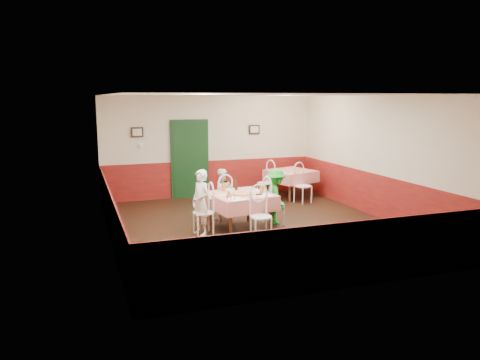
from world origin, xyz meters
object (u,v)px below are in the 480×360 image
object	(u,v)px
diner_far	(221,194)
diner_right	(276,196)
chair_second_a	(266,183)
glass_c	(224,187)
chair_near	(261,217)
chair_left	(203,213)
diner_left	(201,203)
glass_a	(229,194)
second_table	(291,184)
chair_second_b	(303,186)
pizza	(242,194)
chair_right	(274,204)
beer_bottle	(236,184)
glass_b	(262,190)
chair_far	(222,200)
main_table	(240,211)
wallet	(259,194)

from	to	relation	value
diner_far	diner_right	bearing A→B (deg)	145.50
chair_second_a	glass_c	size ratio (longest dim) A/B	5.75
chair_near	glass_c	bearing A→B (deg)	111.27
chair_left	diner_far	size ratio (longest dim) A/B	0.77
chair_left	diner_far	bearing A→B (deg)	144.98
diner_left	glass_a	bearing A→B (deg)	55.88
second_table	chair_second_b	world-z (taller)	chair_second_b
second_table	diner_right	distance (m)	2.84
chair_near	glass_a	xyz separation A→B (m)	(-0.48, 0.55, 0.37)
pizza	diner_far	size ratio (longest dim) A/B	0.38
chair_right	beer_bottle	size ratio (longest dim) A/B	3.66
chair_second_a	glass_b	distance (m)	2.98
chair_far	pizza	size ratio (longest dim) A/B	2.03
beer_bottle	diner_right	bearing A→B (deg)	-16.92
chair_left	glass_b	distance (m)	1.32
chair_second_b	glass_c	distance (m)	3.01
glass_b	beer_bottle	distance (m)	0.67
chair_right	pizza	world-z (taller)	chair_right
chair_right	chair_near	distance (m)	1.20
main_table	wallet	world-z (taller)	wallet
chair_far	diner_right	bearing A→B (deg)	134.39
chair_near	glass_b	bearing A→B (deg)	71.56
chair_left	wallet	size ratio (longest dim) A/B	8.18
second_table	diner_left	world-z (taller)	diner_left
chair_far	glass_a	distance (m)	1.20
glass_b	diner_left	world-z (taller)	diner_left
glass_b	chair_far	bearing A→B (deg)	119.92
chair_right	glass_c	world-z (taller)	glass_c
main_table	glass_b	xyz separation A→B (m)	(0.43, -0.15, 0.46)
diner_left	diner_far	size ratio (longest dim) A/B	1.14
chair_far	main_table	bearing A→B (deg)	87.75
glass_a	chair_second_b	bearing A→B (deg)	37.34
main_table	wallet	xyz separation A→B (m)	(0.32, -0.26, 0.40)
diner_left	chair_second_b	bearing A→B (deg)	100.79
diner_far	diner_right	xyz separation A→B (m)	(1.04, -0.74, 0.03)
pizza	chair_right	bearing A→B (deg)	14.78
chair_far	pizza	xyz separation A→B (m)	(0.17, -0.91, 0.32)
beer_bottle	chair_second_a	bearing A→B (deg)	53.46
pizza	diner_left	distance (m)	0.92
chair_second_b	wallet	world-z (taller)	chair_second_b
diner_far	main_table	bearing A→B (deg)	100.50
second_table	chair_second_b	size ratio (longest dim) A/B	1.24
diner_right	chair_near	bearing A→B (deg)	146.40
pizza	beer_bottle	world-z (taller)	beer_bottle
chair_near	wallet	distance (m)	0.69
chair_second_a	glass_a	xyz separation A→B (m)	(-1.98, -2.83, 0.37)
chair_left	diner_left	bearing A→B (deg)	-81.66
main_table	diner_far	distance (m)	0.92
second_table	diner_right	world-z (taller)	diner_right
chair_left	beer_bottle	xyz separation A→B (m)	(0.89, 0.54, 0.43)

